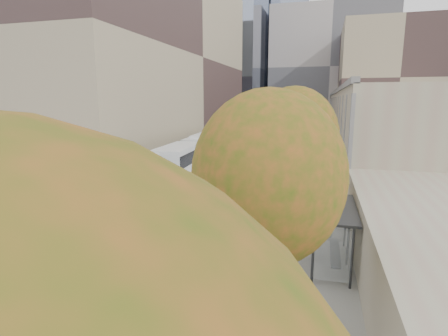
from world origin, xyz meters
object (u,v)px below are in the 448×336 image
(bus_shelter, at_px, (337,217))
(bus_far, at_px, (196,152))
(distant_car, at_px, (248,138))
(bus_near, at_px, (66,204))

(bus_shelter, bearing_deg, bus_far, 124.92)
(bus_shelter, relative_size, distant_car, 1.17)
(bus_near, xyz_separation_m, distant_car, (0.60, 43.85, -1.04))
(bus_shelter, xyz_separation_m, bus_far, (-13.36, 19.14, -0.54))
(bus_shelter, distance_m, bus_near, 13.45)
(bus_far, xyz_separation_m, distant_car, (0.52, 24.55, -1.01))
(bus_near, bearing_deg, bus_shelter, -2.33)
(bus_shelter, xyz_separation_m, distant_car, (-12.83, 43.69, -1.55))
(bus_near, relative_size, bus_far, 1.02)
(bus_far, relative_size, distant_car, 4.88)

